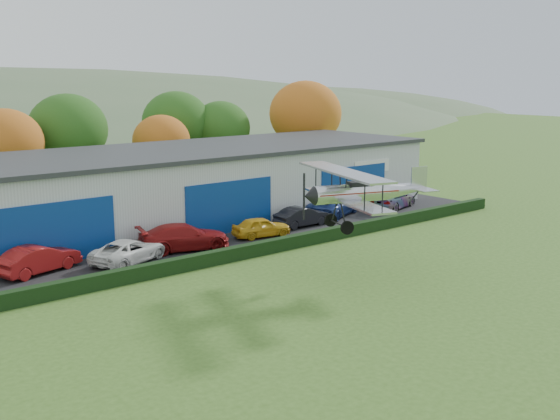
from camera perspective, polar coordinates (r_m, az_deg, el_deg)
ground at (r=27.03m, az=14.57°, el=-11.93°), size 300.00×300.00×0.00m
apron at (r=43.63m, az=-5.73°, el=-2.57°), size 48.00×9.00×0.05m
hedge at (r=39.74m, az=-1.88°, el=-3.36°), size 46.00×0.60×0.80m
hangar at (r=49.94m, az=-8.33°, el=2.23°), size 40.60×12.60×5.30m
tree_belt at (r=59.09m, az=-18.30°, el=6.08°), size 75.70×13.22×10.12m
car_1 at (r=38.32m, az=-20.09°, el=-3.99°), size 4.92×2.89×1.53m
car_2 at (r=38.96m, az=-12.88°, el=-3.45°), size 5.38×3.96×1.36m
car_3 at (r=41.10m, az=-8.28°, el=-2.30°), size 6.03×3.65×1.63m
car_4 at (r=44.01m, az=-1.62°, el=-1.46°), size 4.15×2.30×1.34m
car_5 at (r=47.14m, az=1.91°, el=-0.56°), size 4.27×1.55×1.40m
car_6 at (r=50.91m, az=4.58°, el=0.39°), size 6.07×4.49×1.53m
car_7 at (r=54.30m, az=9.66°, el=0.96°), size 5.70×3.58×1.54m
biplane at (r=34.91m, az=7.02°, el=1.67°), size 7.37×8.32×3.12m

